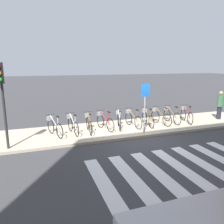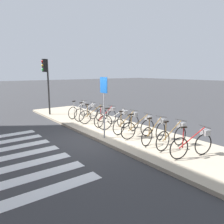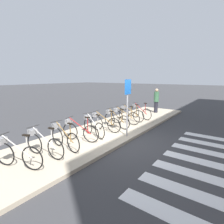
% 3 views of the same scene
% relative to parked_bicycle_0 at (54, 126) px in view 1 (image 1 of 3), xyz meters
% --- Properties ---
extents(ground_plane, '(120.00, 120.00, 0.00)m').
position_rel_parked_bicycle_0_xyz_m(ground_plane, '(3.67, -1.41, -0.56)').
color(ground_plane, '#38383A').
extents(sidewalk, '(15.56, 3.04, 0.12)m').
position_rel_parked_bicycle_0_xyz_m(sidewalk, '(3.67, 0.11, -0.50)').
color(sidewalk, '#B7A88E').
rests_on(sidewalk, ground_plane).
extents(parked_bicycle_0, '(0.67, 1.54, 1.00)m').
position_rel_parked_bicycle_0_xyz_m(parked_bicycle_0, '(0.00, 0.00, 0.00)').
color(parked_bicycle_0, black).
rests_on(parked_bicycle_0, sidewalk).
extents(parked_bicycle_1, '(0.46, 1.61, 1.00)m').
position_rel_parked_bicycle_0_xyz_m(parked_bicycle_1, '(0.86, 0.04, 0.00)').
color(parked_bicycle_1, black).
rests_on(parked_bicycle_1, sidewalk).
extents(parked_bicycle_2, '(0.46, 1.62, 1.00)m').
position_rel_parked_bicycle_0_xyz_m(parked_bicycle_2, '(1.64, 0.01, 0.00)').
color(parked_bicycle_2, black).
rests_on(parked_bicycle_2, sidewalk).
extents(parked_bicycle_3, '(0.56, 1.58, 1.00)m').
position_rel_parked_bicycle_0_xyz_m(parked_bicycle_3, '(2.48, 0.15, 0.00)').
color(parked_bicycle_3, black).
rests_on(parked_bicycle_3, sidewalk).
extents(parked_bicycle_4, '(0.60, 1.57, 1.00)m').
position_rel_parked_bicycle_0_xyz_m(parked_bicycle_4, '(3.27, 0.12, 0.00)').
color(parked_bicycle_4, black).
rests_on(parked_bicycle_4, sidewalk).
extents(parked_bicycle_5, '(0.46, 1.62, 1.00)m').
position_rel_parked_bicycle_0_xyz_m(parked_bicycle_5, '(4.04, 0.15, 0.00)').
color(parked_bicycle_5, black).
rests_on(parked_bicycle_5, sidewalk).
extents(parked_bicycle_6, '(0.46, 1.62, 1.00)m').
position_rel_parked_bicycle_0_xyz_m(parked_bicycle_6, '(4.87, 0.06, 0.00)').
color(parked_bicycle_6, black).
rests_on(parked_bicycle_6, sidewalk).
extents(parked_bicycle_7, '(0.49, 1.60, 1.00)m').
position_rel_parked_bicycle_0_xyz_m(parked_bicycle_7, '(5.67, 0.08, 0.00)').
color(parked_bicycle_7, black).
rests_on(parked_bicycle_7, sidewalk).
extents(parked_bicycle_8, '(0.46, 1.62, 1.00)m').
position_rel_parked_bicycle_0_xyz_m(parked_bicycle_8, '(6.43, 0.15, 0.00)').
color(parked_bicycle_8, black).
rests_on(parked_bicycle_8, sidewalk).
extents(parked_bicycle_9, '(0.56, 1.58, 1.00)m').
position_rel_parked_bicycle_0_xyz_m(parked_bicycle_9, '(7.33, -0.02, 0.00)').
color(parked_bicycle_9, black).
rests_on(parked_bicycle_9, sidewalk).
extents(pedestrian, '(0.34, 0.34, 1.69)m').
position_rel_parked_bicycle_0_xyz_m(pedestrian, '(9.65, -0.11, 0.45)').
color(pedestrian, '#23232D').
rests_on(pedestrian, sidewalk).
extents(traffic_light, '(0.24, 0.40, 3.31)m').
position_rel_parked_bicycle_0_xyz_m(traffic_light, '(-1.86, -1.17, 1.95)').
color(traffic_light, '#2D2D2D').
rests_on(traffic_light, sidewalk).
extents(sign_post, '(0.44, 0.07, 2.39)m').
position_rel_parked_bicycle_0_xyz_m(sign_post, '(4.08, -1.12, 1.18)').
color(sign_post, '#99999E').
rests_on(sign_post, sidewalk).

